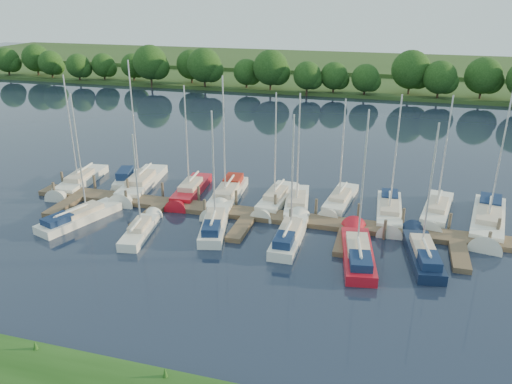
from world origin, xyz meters
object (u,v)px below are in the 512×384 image
(motorboat, at_px, (125,180))
(sailboat_s_2, at_px, (215,225))
(sailboat_n_5, at_px, (276,200))
(dock, at_px, (249,217))
(sailboat_n_0, at_px, (80,182))

(motorboat, bearing_deg, sailboat_s_2, 132.91)
(sailboat_n_5, bearing_deg, sailboat_s_2, 65.89)
(dock, distance_m, sailboat_n_5, 4.08)
(sailboat_n_0, bearing_deg, motorboat, -164.23)
(dock, relative_size, sailboat_s_2, 4.08)
(motorboat, distance_m, sailboat_s_2, 13.90)
(sailboat_n_0, xyz_separation_m, sailboat_s_2, (15.90, -5.61, 0.07))
(motorboat, bearing_deg, dock, 145.48)
(sailboat_n_0, relative_size, motorboat, 2.06)
(sailboat_n_0, height_order, sailboat_n_5, sailboat_n_0)
(dock, height_order, sailboat_n_0, sailboat_n_0)
(dock, relative_size, sailboat_n_5, 3.90)
(dock, height_order, sailboat_s_2, sailboat_s_2)
(sailboat_n_5, xyz_separation_m, sailboat_s_2, (-3.35, -6.37, 0.06))
(motorboat, xyz_separation_m, sailboat_n_5, (15.25, -0.81, -0.07))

